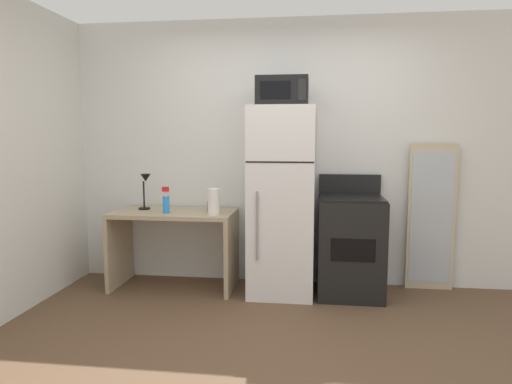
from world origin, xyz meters
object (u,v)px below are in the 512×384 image
Objects in this scene: spray_bottle at (166,203)px; paper_towel_roll at (214,202)px; desk at (174,234)px; desk_lamp at (145,185)px; oven_range at (350,245)px; coffee_mug at (211,206)px; refrigerator at (282,201)px; leaning_mirror at (431,217)px; microwave at (282,92)px.

spray_bottle reaches higher than paper_towel_roll.
desk_lamp is at bearing 169.25° from desk.
coffee_mug is at bearing 176.79° from oven_range.
coffee_mug is 0.09× the size of oven_range.
refrigerator is at bearing 11.18° from paper_towel_roll.
leaning_mirror is (2.48, 0.37, -0.15)m from spray_bottle.
paper_towel_roll is at bearing -168.82° from refrigerator.
desk is 0.83× the size of leaning_mirror.
microwave is at bearing 4.33° from spray_bottle.
oven_range is (1.71, 0.12, -0.38)m from spray_bottle.
leaning_mirror is (2.02, 0.39, -0.17)m from paper_towel_roll.
refrigerator is at bearing 90.32° from microwave.
refrigerator reaches higher than spray_bottle.
coffee_mug is at bearing 108.86° from paper_towel_roll.
oven_range reaches higher than desk.
coffee_mug is at bearing -175.07° from leaning_mirror.
desk is at bearing 178.05° from microwave.
spray_bottle is at bearing -171.44° from leaning_mirror.
paper_towel_roll reaches higher than desk.
spray_bottle is at bearing 177.58° from paper_towel_roll.
leaning_mirror is (2.45, 0.26, 0.18)m from desk.
desk is at bearing -10.75° from desk_lamp.
coffee_mug reaches higher than desk.
leaning_mirror is at bearing 8.56° from spray_bottle.
paper_towel_roll is 2.07m from leaning_mirror.
leaning_mirror is (0.77, 0.26, 0.23)m from oven_range.
refrigerator is at bearing -178.57° from oven_range.
oven_range reaches higher than spray_bottle.
leaning_mirror reaches higher than desk_lamp.
refrigerator is 1.44m from leaning_mirror.
desk_lamp is 0.77× the size of microwave.
microwave is at bearing -3.95° from desk_lamp.
spray_bottle is 0.18× the size of leaning_mirror.
leaning_mirror is (2.10, 0.18, -0.10)m from coffee_mug.
desk_lamp is 0.20× the size of refrigerator.
desk is 4.87× the size of paper_towel_roll.
leaning_mirror reaches higher than desk.
desk_lamp is 1.61m from microwave.
leaning_mirror is at bearing 4.15° from desk_lamp.
leaning_mirror is at bearing 5.98° from desk.
coffee_mug is (0.65, 0.02, -0.19)m from desk_lamp.
desk is 1.68m from oven_range.
coffee_mug is (0.35, 0.08, 0.27)m from desk.
spray_bottle is at bearing -33.26° from desk_lamp.
refrigerator reaches higher than paper_towel_roll.
desk_lamp is at bearing 178.39° from oven_range.
leaning_mirror is at bearing 18.32° from oven_range.
microwave is 1.85m from leaning_mirror.
oven_range is 0.84m from leaning_mirror.
refrigerator is 0.75m from oven_range.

